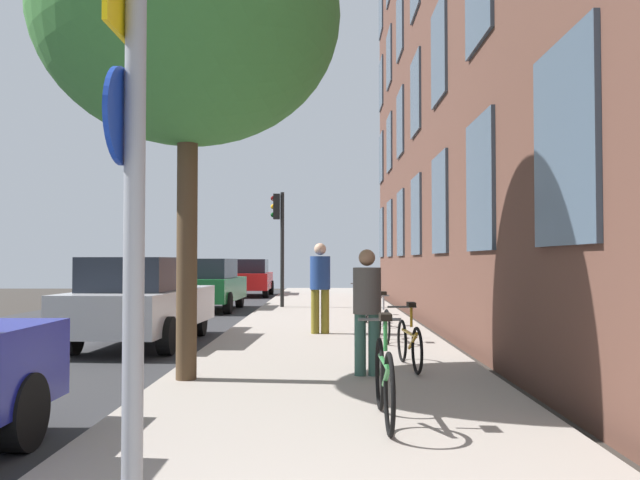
{
  "coord_description": "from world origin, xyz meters",
  "views": [
    {
      "loc": [
        1.05,
        -0.98,
        1.57
      ],
      "look_at": [
        0.95,
        10.47,
        1.93
      ],
      "focal_mm": 37.0,
      "sensor_mm": 36.0,
      "label": 1
    }
  ],
  "objects_px": {
    "bicycle_3": "(368,308)",
    "pedestrian_0": "(367,303)",
    "sign_post": "(131,165)",
    "traffic_light": "(279,228)",
    "bicycle_1": "(409,342)",
    "bicycle_4": "(363,301)",
    "bicycle_0": "(384,379)",
    "car_1": "(142,300)",
    "tree_near": "(188,17)",
    "pedestrian_1": "(320,282)",
    "car_3": "(250,277)",
    "bicycle_2": "(382,322)",
    "car_2": "(209,284)"
  },
  "relations": [
    {
      "from": "bicycle_3",
      "to": "pedestrian_0",
      "type": "xyz_separation_m",
      "value": [
        -0.43,
        -6.6,
        0.54
      ]
    },
    {
      "from": "sign_post",
      "to": "traffic_light",
      "type": "xyz_separation_m",
      "value": [
        -0.35,
        16.95,
        0.47
      ]
    },
    {
      "from": "bicycle_1",
      "to": "bicycle_4",
      "type": "distance_m",
      "value": 9.0
    },
    {
      "from": "bicycle_0",
      "to": "bicycle_1",
      "type": "height_order",
      "value": "bicycle_0"
    },
    {
      "from": "bicycle_3",
      "to": "pedestrian_0",
      "type": "height_order",
      "value": "pedestrian_0"
    },
    {
      "from": "traffic_light",
      "to": "car_1",
      "type": "distance_m",
      "value": 8.83
    },
    {
      "from": "tree_near",
      "to": "bicycle_1",
      "type": "xyz_separation_m",
      "value": [
        2.84,
        0.88,
        -4.14
      ]
    },
    {
      "from": "pedestrian_1",
      "to": "car_3",
      "type": "relative_size",
      "value": 0.43
    },
    {
      "from": "bicycle_2",
      "to": "pedestrian_1",
      "type": "bearing_deg",
      "value": 133.92
    },
    {
      "from": "sign_post",
      "to": "bicycle_2",
      "type": "height_order",
      "value": "sign_post"
    },
    {
      "from": "bicycle_3",
      "to": "pedestrian_1",
      "type": "height_order",
      "value": "pedestrian_1"
    },
    {
      "from": "sign_post",
      "to": "pedestrian_0",
      "type": "bearing_deg",
      "value": 70.57
    },
    {
      "from": "bicycle_1",
      "to": "pedestrian_1",
      "type": "height_order",
      "value": "pedestrian_1"
    },
    {
      "from": "bicycle_0",
      "to": "bicycle_2",
      "type": "bearing_deg",
      "value": 85.25
    },
    {
      "from": "traffic_light",
      "to": "car_2",
      "type": "relative_size",
      "value": 0.86
    },
    {
      "from": "bicycle_0",
      "to": "bicycle_1",
      "type": "relative_size",
      "value": 1.01
    },
    {
      "from": "bicycle_2",
      "to": "pedestrian_1",
      "type": "xyz_separation_m",
      "value": [
        -1.14,
        1.18,
        0.68
      ]
    },
    {
      "from": "traffic_light",
      "to": "bicycle_1",
      "type": "bearing_deg",
      "value": -77.48
    },
    {
      "from": "bicycle_0",
      "to": "bicycle_2",
      "type": "xyz_separation_m",
      "value": [
        0.5,
        6.0,
        -0.04
      ]
    },
    {
      "from": "bicycle_4",
      "to": "car_1",
      "type": "distance_m",
      "value": 7.24
    },
    {
      "from": "sign_post",
      "to": "car_2",
      "type": "relative_size",
      "value": 0.82
    },
    {
      "from": "bicycle_0",
      "to": "bicycle_2",
      "type": "distance_m",
      "value": 6.02
    },
    {
      "from": "car_2",
      "to": "pedestrian_1",
      "type": "bearing_deg",
      "value": -64.54
    },
    {
      "from": "bicycle_0",
      "to": "car_3",
      "type": "distance_m",
      "value": 23.27
    },
    {
      "from": "pedestrian_1",
      "to": "sign_post",
      "type": "bearing_deg",
      "value": -96.08
    },
    {
      "from": "bicycle_4",
      "to": "bicycle_3",
      "type": "bearing_deg",
      "value": -91.08
    },
    {
      "from": "bicycle_1",
      "to": "bicycle_2",
      "type": "height_order",
      "value": "bicycle_2"
    },
    {
      "from": "bicycle_0",
      "to": "pedestrian_1",
      "type": "xyz_separation_m",
      "value": [
        -0.64,
        7.18,
        0.64
      ]
    },
    {
      "from": "pedestrian_1",
      "to": "car_3",
      "type": "bearing_deg",
      "value": 101.47
    },
    {
      "from": "car_1",
      "to": "pedestrian_1",
      "type": "bearing_deg",
      "value": 15.17
    },
    {
      "from": "car_1",
      "to": "car_3",
      "type": "relative_size",
      "value": 1.08
    },
    {
      "from": "bicycle_3",
      "to": "car_3",
      "type": "xyz_separation_m",
      "value": [
        -4.27,
        13.95,
        0.35
      ]
    },
    {
      "from": "bicycle_1",
      "to": "bicycle_4",
      "type": "xyz_separation_m",
      "value": [
        -0.12,
        9.0,
        0.01
      ]
    },
    {
      "from": "bicycle_1",
      "to": "car_2",
      "type": "distance_m",
      "value": 12.57
    },
    {
      "from": "traffic_light",
      "to": "bicycle_2",
      "type": "relative_size",
      "value": 2.19
    },
    {
      "from": "bicycle_2",
      "to": "car_2",
      "type": "height_order",
      "value": "car_2"
    },
    {
      "from": "car_1",
      "to": "car_2",
      "type": "xyz_separation_m",
      "value": [
        -0.24,
        8.34,
        -0.0
      ]
    },
    {
      "from": "bicycle_4",
      "to": "bicycle_1",
      "type": "bearing_deg",
      "value": -89.25
    },
    {
      "from": "bicycle_4",
      "to": "pedestrian_0",
      "type": "distance_m",
      "value": 9.63
    },
    {
      "from": "sign_post",
      "to": "car_1",
      "type": "bearing_deg",
      "value": 105.12
    },
    {
      "from": "car_1",
      "to": "pedestrian_0",
      "type": "bearing_deg",
      "value": -44.55
    },
    {
      "from": "bicycle_2",
      "to": "car_3",
      "type": "height_order",
      "value": "car_3"
    },
    {
      "from": "bicycle_1",
      "to": "tree_near",
      "type": "bearing_deg",
      "value": -162.8
    },
    {
      "from": "pedestrian_0",
      "to": "tree_near",
      "type": "bearing_deg",
      "value": -172.73
    },
    {
      "from": "traffic_light",
      "to": "bicycle_2",
      "type": "distance_m",
      "value": 9.31
    },
    {
      "from": "bicycle_4",
      "to": "car_3",
      "type": "relative_size",
      "value": 0.39
    },
    {
      "from": "tree_near",
      "to": "bicycle_0",
      "type": "relative_size",
      "value": 3.65
    },
    {
      "from": "sign_post",
      "to": "pedestrian_0",
      "type": "height_order",
      "value": "sign_post"
    },
    {
      "from": "bicycle_0",
      "to": "bicycle_1",
      "type": "xyz_separation_m",
      "value": [
        0.61,
        3.0,
        -0.04
      ]
    },
    {
      "from": "sign_post",
      "to": "bicycle_1",
      "type": "height_order",
      "value": "sign_post"
    }
  ]
}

